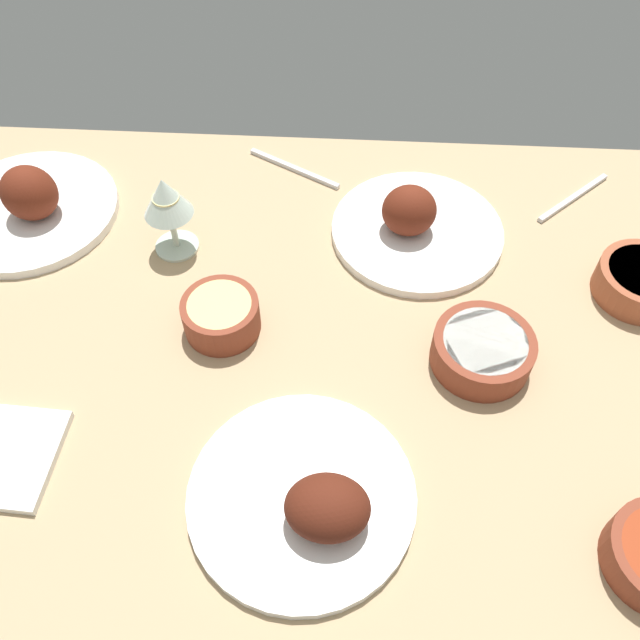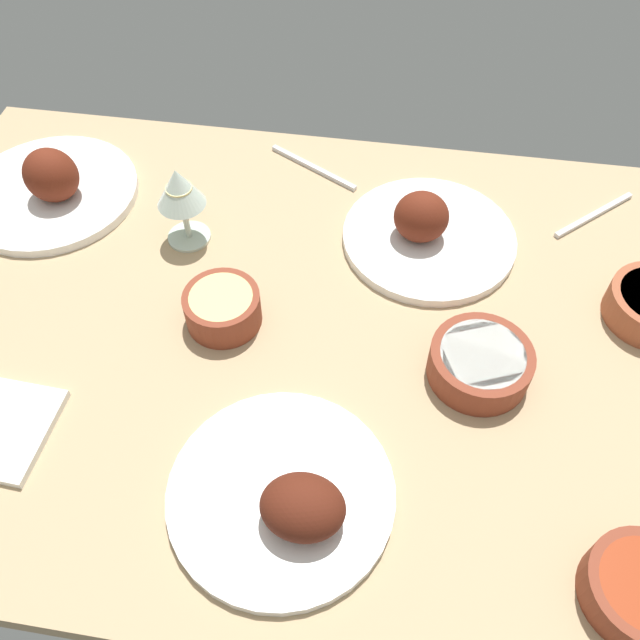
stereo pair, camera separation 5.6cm
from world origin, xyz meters
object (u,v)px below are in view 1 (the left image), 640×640
object	(u,v)px
bowl_cream	(483,350)
wine_glass	(166,201)
fork_loose	(573,198)
spoon_loose	(294,168)
plate_near_viewer	(415,225)
bowl_potatoes	(221,315)
plate_center_main	(29,205)
plate_far_side	(309,500)

from	to	relation	value
bowl_cream	wine_glass	world-z (taller)	wine_glass
fork_loose	spoon_loose	world-z (taller)	same
plate_near_viewer	bowl_potatoes	bearing A→B (deg)	36.24
spoon_loose	bowl_cream	bearing A→B (deg)	155.78
bowl_potatoes	plate_center_main	bearing A→B (deg)	-31.20
bowl_cream	spoon_loose	size ratio (longest dim) A/B	0.75
plate_near_viewer	spoon_loose	world-z (taller)	plate_near_viewer
fork_loose	spoon_loose	size ratio (longest dim) A/B	0.96
plate_near_viewer	fork_loose	bearing A→B (deg)	-159.71
spoon_loose	plate_center_main	bearing A→B (deg)	47.91
plate_far_side	bowl_potatoes	bearing A→B (deg)	-61.32
plate_center_main	plate_far_side	world-z (taller)	plate_center_main
plate_center_main	spoon_loose	distance (cm)	45.38
plate_near_viewer	bowl_cream	distance (cm)	26.12
plate_center_main	bowl_cream	bearing A→B (deg)	160.73
bowl_cream	fork_loose	xyz separation A→B (cm)	(-19.23, -34.95, -2.32)
plate_near_viewer	fork_loose	world-z (taller)	plate_near_viewer
plate_center_main	plate_near_viewer	size ratio (longest dim) A/B	1.06
plate_far_side	fork_loose	bearing A→B (deg)	-125.83
plate_center_main	plate_near_viewer	distance (cm)	63.90
plate_far_side	plate_near_viewer	size ratio (longest dim) A/B	0.99
plate_near_viewer	fork_loose	size ratio (longest dim) A/B	1.56
bowl_cream	spoon_loose	bearing A→B (deg)	-53.45
plate_center_main	fork_loose	xyz separation A→B (cm)	(-91.73, -9.60, -2.07)
wine_glass	fork_loose	xyz separation A→B (cm)	(-66.09, -15.36, -9.53)
plate_near_viewer	bowl_cream	world-z (taller)	plate_near_viewer
plate_far_side	spoon_loose	size ratio (longest dim) A/B	1.48
bowl_potatoes	fork_loose	xyz separation A→B (cm)	(-56.23, -31.10, -2.52)
plate_center_main	spoon_loose	xyz separation A→B (cm)	(-42.94, -14.52, -2.07)
plate_near_viewer	bowl_potatoes	size ratio (longest dim) A/B	2.51
plate_far_side	fork_loose	world-z (taller)	plate_far_side
plate_far_side	wine_glass	size ratio (longest dim) A/B	1.99
plate_center_main	plate_far_side	xyz separation A→B (cm)	(-50.06, 48.11, -0.38)
wine_glass	spoon_loose	size ratio (longest dim) A/B	0.75
plate_far_side	wine_glass	xyz separation A→B (cm)	(24.41, -42.35, 7.84)
bowl_cream	spoon_loose	world-z (taller)	bowl_cream
fork_loose	spoon_loose	xyz separation A→B (cm)	(48.79, -4.92, 0.00)
bowl_potatoes	bowl_cream	bearing A→B (deg)	174.06
plate_far_side	plate_near_viewer	xyz separation A→B (cm)	(-13.84, -47.42, 0.17)
bowl_potatoes	spoon_loose	size ratio (longest dim) A/B	0.59
fork_loose	plate_center_main	bearing A→B (deg)	-36.54
plate_center_main	spoon_loose	bearing A→B (deg)	-161.32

